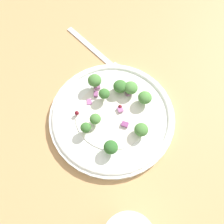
% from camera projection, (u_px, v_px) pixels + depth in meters
% --- Properties ---
extents(ground_plane, '(1.80, 1.80, 0.02)m').
position_uv_depth(ground_plane, '(113.00, 111.00, 0.52)').
color(ground_plane, tan).
extents(plate, '(0.25, 0.25, 0.02)m').
position_uv_depth(plate, '(112.00, 116.00, 0.50)').
color(plate, white).
rests_on(plate, ground_plane).
extents(dressing_pool, '(0.14, 0.14, 0.00)m').
position_uv_depth(dressing_pool, '(112.00, 115.00, 0.49)').
color(dressing_pool, white).
rests_on(dressing_pool, plate).
extents(broccoli_floret_0, '(0.03, 0.03, 0.03)m').
position_uv_depth(broccoli_floret_0, '(141.00, 130.00, 0.46)').
color(broccoli_floret_0, '#ADD18E').
rests_on(broccoli_floret_0, plate).
extents(broccoli_floret_1, '(0.03, 0.03, 0.03)m').
position_uv_depth(broccoli_floret_1, '(111.00, 147.00, 0.45)').
color(broccoli_floret_1, '#8EB77A').
rests_on(broccoli_floret_1, plate).
extents(broccoli_floret_2, '(0.02, 0.02, 0.02)m').
position_uv_depth(broccoli_floret_2, '(86.00, 128.00, 0.46)').
color(broccoli_floret_2, '#9EC684').
rests_on(broccoli_floret_2, plate).
extents(broccoli_floret_3, '(0.03, 0.03, 0.03)m').
position_uv_depth(broccoli_floret_3, '(131.00, 88.00, 0.50)').
color(broccoli_floret_3, '#ADD18E').
rests_on(broccoli_floret_3, plate).
extents(broccoli_floret_4, '(0.02, 0.02, 0.02)m').
position_uv_depth(broccoli_floret_4, '(104.00, 94.00, 0.49)').
color(broccoli_floret_4, '#9EC684').
rests_on(broccoli_floret_4, plate).
extents(broccoli_floret_5, '(0.03, 0.03, 0.03)m').
position_uv_depth(broccoli_floret_5, '(95.00, 81.00, 0.50)').
color(broccoli_floret_5, '#9EC684').
rests_on(broccoli_floret_5, plate).
extents(broccoli_floret_6, '(0.03, 0.03, 0.03)m').
position_uv_depth(broccoli_floret_6, '(120.00, 87.00, 0.50)').
color(broccoli_floret_6, '#ADD18E').
rests_on(broccoli_floret_6, plate).
extents(broccoli_floret_7, '(0.03, 0.03, 0.03)m').
position_uv_depth(broccoli_floret_7, '(145.00, 98.00, 0.49)').
color(broccoli_floret_7, '#8EB77A').
rests_on(broccoli_floret_7, plate).
extents(broccoli_floret_8, '(0.02, 0.02, 0.02)m').
position_uv_depth(broccoli_floret_8, '(95.00, 119.00, 0.47)').
color(broccoli_floret_8, '#9EC684').
rests_on(broccoli_floret_8, plate).
extents(cranberry_0, '(0.01, 0.01, 0.01)m').
position_uv_depth(cranberry_0, '(77.00, 114.00, 0.49)').
color(cranberry_0, maroon).
rests_on(cranberry_0, plate).
extents(cranberry_1, '(0.01, 0.01, 0.01)m').
position_uv_depth(cranberry_1, '(131.00, 91.00, 0.51)').
color(cranberry_1, maroon).
rests_on(cranberry_1, plate).
extents(cranberry_2, '(0.01, 0.01, 0.01)m').
position_uv_depth(cranberry_2, '(120.00, 107.00, 0.50)').
color(cranberry_2, maroon).
rests_on(cranberry_2, plate).
extents(onion_bit_0, '(0.01, 0.01, 0.01)m').
position_uv_depth(onion_bit_0, '(96.00, 94.00, 0.51)').
color(onion_bit_0, '#934C84').
rests_on(onion_bit_0, plate).
extents(onion_bit_1, '(0.01, 0.01, 0.00)m').
position_uv_depth(onion_bit_1, '(89.00, 102.00, 0.51)').
color(onion_bit_1, '#A35B93').
rests_on(onion_bit_1, plate).
extents(onion_bit_2, '(0.02, 0.02, 0.00)m').
position_uv_depth(onion_bit_2, '(125.00, 124.00, 0.48)').
color(onion_bit_2, '#843D75').
rests_on(onion_bit_2, plate).
extents(onion_bit_3, '(0.01, 0.01, 0.00)m').
position_uv_depth(onion_bit_3, '(129.00, 93.00, 0.51)').
color(onion_bit_3, '#934C84').
rests_on(onion_bit_3, plate).
extents(onion_bit_4, '(0.01, 0.01, 0.00)m').
position_uv_depth(onion_bit_4, '(120.00, 109.00, 0.49)').
color(onion_bit_4, '#A35B93').
rests_on(onion_bit_4, plate).
extents(onion_bit_5, '(0.01, 0.01, 0.01)m').
position_uv_depth(onion_bit_5, '(97.00, 87.00, 0.52)').
color(onion_bit_5, '#A35B93').
rests_on(onion_bit_5, plate).
extents(fork, '(0.17, 0.10, 0.01)m').
position_uv_depth(fork, '(98.00, 53.00, 0.57)').
color(fork, silver).
rests_on(fork, ground_plane).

